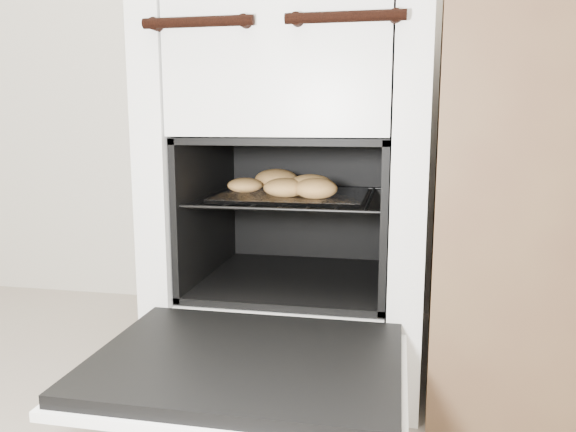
{
  "coord_description": "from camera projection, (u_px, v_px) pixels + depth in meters",
  "views": [
    {
      "loc": [
        0.33,
        -0.06,
        0.56
      ],
      "look_at": [
        0.1,
        1.06,
        0.36
      ],
      "focal_mm": 35.0,
      "sensor_mm": 36.0,
      "label": 1
    }
  ],
  "objects": [
    {
      "name": "stove",
      "position": [
        299.0,
        187.0,
        1.28
      ],
      "size": [
        0.55,
        0.61,
        0.84
      ],
      "color": "white",
      "rests_on": "ground"
    },
    {
      "name": "oven_door",
      "position": [
        247.0,
        365.0,
        0.88
      ],
      "size": [
        0.49,
        0.38,
        0.03
      ],
      "color": "black",
      "rests_on": "stove"
    },
    {
      "name": "oven_rack",
      "position": [
        294.0,
        196.0,
        1.23
      ],
      "size": [
        0.4,
        0.38,
        0.01
      ],
      "color": "black",
      "rests_on": "stove"
    },
    {
      "name": "foil_sheet",
      "position": [
        293.0,
        195.0,
        1.21
      ],
      "size": [
        0.31,
        0.27,
        0.01
      ],
      "primitive_type": "cube",
      "color": "silver",
      "rests_on": "oven_rack"
    },
    {
      "name": "baked_rolls",
      "position": [
        289.0,
        184.0,
        1.19
      ],
      "size": [
        0.26,
        0.25,
        0.05
      ],
      "color": "#C0844D",
      "rests_on": "foil_sheet"
    }
  ]
}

